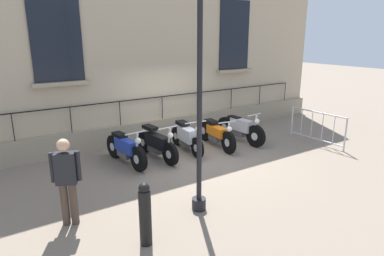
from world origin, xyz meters
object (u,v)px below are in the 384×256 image
crowd_barrier (317,126)px  pedestrian_standing (67,177)px  lamppost (200,67)px  motorcycle_black (157,144)px  motorcycle_blue (126,149)px  motorcycle_white (187,137)px  motorcycle_silver (240,129)px  motorcycle_orange (216,134)px  bollard (145,214)px

crowd_barrier → pedestrian_standing: bearing=-85.8°
lamppost → motorcycle_black: bearing=168.1°
motorcycle_blue → pedestrian_standing: bearing=-42.2°
motorcycle_white → motorcycle_silver: bearing=84.6°
motorcycle_orange → crowd_barrier: size_ratio=1.06×
motorcycle_orange → lamppost: (2.94, -2.67, 2.42)m
motorcycle_white → motorcycle_silver: (0.18, 1.94, 0.01)m
motorcycle_blue → pedestrian_standing: 3.08m
motorcycle_silver → pedestrian_standing: 6.27m
lamppost → crowd_barrier: (-1.44, 5.57, -2.28)m
motorcycle_black → pedestrian_standing: (2.16, -2.93, 0.51)m
motorcycle_white → pedestrian_standing: 4.57m
lamppost → crowd_barrier: lamppost is taller
motorcycle_black → bollard: (3.50, -2.04, 0.13)m
lamppost → motorcycle_white: bearing=151.4°
motorcycle_blue → lamppost: bearing=4.6°
motorcycle_silver → lamppost: bearing=-51.4°
motorcycle_blue → motorcycle_white: bearing=88.8°
motorcycle_blue → motorcycle_silver: 3.88m
bollard → pedestrian_standing: 1.65m
motorcycle_blue → lamppost: size_ratio=0.43×
motorcycle_blue → motorcycle_silver: motorcycle_silver is taller
motorcycle_blue → motorcycle_white: motorcycle_white is taller
pedestrian_standing → motorcycle_orange: bearing=112.7°
motorcycle_white → crowd_barrier: 4.23m
motorcycle_black → crowd_barrier: (1.59, 4.93, 0.13)m
motorcycle_white → bollard: bearing=-40.9°
pedestrian_standing → motorcycle_white: bearing=119.1°
motorcycle_white → crowd_barrier: crowd_barrier is taller
lamppost → motorcycle_orange: bearing=137.7°
motorcycle_white → motorcycle_orange: size_ratio=0.91×
motorcycle_silver → pedestrian_standing: bearing=-71.1°
motorcycle_orange → bollard: size_ratio=1.90×
motorcycle_blue → lamppost: (3.12, 0.25, 2.42)m
bollard → crowd_barrier: bearing=105.3°
crowd_barrier → motorcycle_white: bearing=-112.8°
motorcycle_blue → motorcycle_black: 0.90m
motorcycle_blue → motorcycle_white: size_ratio=1.02×
bollard → motorcycle_white: bearing=139.1°
motorcycle_orange → motorcycle_silver: (0.05, 0.95, 0.03)m
motorcycle_silver → pedestrian_standing: (2.03, -5.91, 0.49)m
motorcycle_blue → bollard: 3.77m
motorcycle_silver → pedestrian_standing: size_ratio=1.24×
motorcycle_blue → motorcycle_black: motorcycle_black is taller
crowd_barrier → bollard: 7.23m
motorcycle_blue → lamppost: 3.96m
motorcycle_blue → lamppost: lamppost is taller
motorcycle_silver → pedestrian_standing: pedestrian_standing is taller
motorcycle_white → motorcycle_orange: 1.00m
motorcycle_white → crowd_barrier: size_ratio=0.96×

